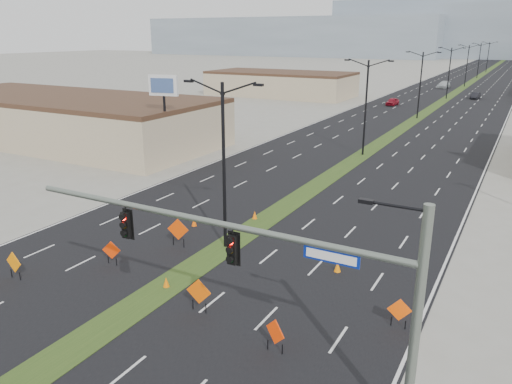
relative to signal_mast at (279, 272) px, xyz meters
The scene contains 29 objects.
ground 10.01m from the signal_mast, 166.85° to the right, with size 600.00×600.00×0.00m, color gray.
road_surface 98.49m from the signal_mast, 94.99° to the left, with size 25.00×400.00×0.02m, color black.
median_strip 98.49m from the signal_mast, 94.99° to the left, with size 2.00×400.00×0.04m, color #253F16.
building_sw_near 51.83m from the signal_mast, 147.26° to the left, with size 40.00×16.00×5.00m, color tan.
building_sw_far 92.41m from the signal_mast, 116.04° to the left, with size 30.00×14.00×4.50m, color tan.
mesa_west 306.35m from the signal_mast, 114.82° to the left, with size 180.00×50.00×22.00m, color gray.
mesa_backdrop 320.53m from the signal_mast, 96.91° to the left, with size 140.00×50.00×32.00m, color gray.
signal_mast is the anchor object (origin of this frame).
streetlight_0 13.18m from the signal_mast, 130.54° to the left, with size 5.15×0.24×10.02m.
streetlight_1 38.96m from the signal_mast, 102.69° to the left, with size 5.15×0.24×10.02m.
streetlight_2 66.56m from the signal_mast, 97.39° to the left, with size 5.15×0.24×10.02m.
streetlight_3 94.39m from the signal_mast, 95.20° to the left, with size 5.15×0.24×10.02m.
streetlight_4 122.30m from the signal_mast, 94.01° to the left, with size 5.15×0.24×10.02m.
streetlight_5 150.25m from the signal_mast, 93.26° to the left, with size 5.15×0.24×10.02m.
streetlight_6 178.21m from the signal_mast, 92.75° to the left, with size 5.15×0.24×10.02m.
car_left 80.76m from the signal_mast, 101.23° to the left, with size 1.58×3.93×1.34m, color maroon.
car_mid 96.96m from the signal_mast, 92.03° to the left, with size 1.36×3.91×1.29m, color black.
car_far 116.65m from the signal_mast, 96.19° to the left, with size 2.20×5.42×1.57m, color silver.
construction_sign_0 16.64m from the signal_mast, behind, with size 1.19×0.08×1.58m.
construction_sign_1 14.32m from the signal_mast, 159.53° to the left, with size 1.02×0.41×1.44m.
construction_sign_2 14.58m from the signal_mast, 142.08° to the left, with size 1.34×0.39×1.83m.
construction_sign_3 7.45m from the signal_mast, 151.66° to the left, with size 1.26×0.23×1.69m.
construction_sign_4 4.48m from the signal_mast, 119.09° to the left, with size 1.06×0.51×1.53m.
construction_sign_5 7.92m from the signal_mast, 64.60° to the left, with size 1.05×0.35×1.44m.
cone_0 17.71m from the signal_mast, 135.84° to the left, with size 0.37×0.37×0.61m, color #FF5A05.
cone_1 10.47m from the signal_mast, 153.98° to the left, with size 0.35×0.35×0.59m, color orange.
cone_2 11.15m from the signal_mast, 97.49° to the left, with size 0.38×0.38×0.64m, color orange.
cone_3 18.30m from the signal_mast, 121.65° to the left, with size 0.37×0.37×0.61m, color #FF6B05.
pole_sign_west 33.76m from the signal_mast, 135.23° to the left, with size 2.91×0.96×8.91m.
Camera 1 is at (15.29, -11.91, 12.56)m, focal length 35.00 mm.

